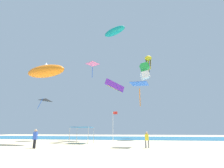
# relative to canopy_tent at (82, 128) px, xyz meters

# --- Properties ---
(ground) EXTENTS (110.00, 110.00, 0.10)m
(ground) POSITION_rel_canopy_tent_xyz_m (4.95, -5.69, -2.10)
(ground) COLOR beige
(ocean_strip) EXTENTS (110.00, 19.87, 0.03)m
(ocean_strip) POSITION_rel_canopy_tent_xyz_m (4.95, 18.92, -2.04)
(ocean_strip) COLOR #1E6B93
(ocean_strip) RESTS_ON ground
(canopy_tent) EXTENTS (2.62, 2.87, 2.18)m
(canopy_tent) POSITION_rel_canopy_tent_xyz_m (0.00, 0.00, 0.00)
(canopy_tent) COLOR #B2B2B7
(canopy_tent) RESTS_ON ground
(person_near_tent) EXTENTS (0.42, 0.38, 1.60)m
(person_near_tent) POSITION_rel_canopy_tent_xyz_m (8.61, -5.21, -1.12)
(person_near_tent) COLOR slate
(person_near_tent) RESTS_ON ground
(person_leftmost) EXTENTS (0.44, 0.44, 1.84)m
(person_leftmost) POSITION_rel_canopy_tent_xyz_m (-2.39, -7.46, -0.98)
(person_leftmost) COLOR black
(person_leftmost) RESTS_ON ground
(banner_flag) EXTENTS (0.61, 0.06, 4.04)m
(banner_flag) POSITION_rel_canopy_tent_xyz_m (4.69, -2.05, 0.35)
(banner_flag) COLOR silver
(banner_flag) RESTS_ON ground
(kite_inflatable_orange) EXTENTS (6.66, 3.19, 2.39)m
(kite_inflatable_orange) POSITION_rel_canopy_tent_xyz_m (-5.52, -1.59, 8.14)
(kite_inflatable_orange) COLOR orange
(kite_diamond_pink) EXTENTS (2.53, 2.53, 2.52)m
(kite_diamond_pink) POSITION_rel_canopy_tent_xyz_m (0.17, 3.55, 10.80)
(kite_diamond_pink) COLOR pink
(kite_box_green) EXTENTS (2.18, 1.92, 3.71)m
(kite_box_green) POSITION_rel_canopy_tent_xyz_m (9.40, 11.50, 11.85)
(kite_box_green) COLOR green
(kite_octopus_yellow) EXTENTS (2.62, 2.62, 4.41)m
(kite_octopus_yellow) POSITION_rel_canopy_tent_xyz_m (10.90, 20.84, 18.42)
(kite_octopus_yellow) COLOR yellow
(kite_delta_black) EXTENTS (3.36, 3.33, 2.18)m
(kite_delta_black) POSITION_rel_canopy_tent_xyz_m (-8.72, 4.75, 5.04)
(kite_delta_black) COLOR black
(kite_parafoil_purple) EXTENTS (5.02, 3.61, 3.55)m
(kite_parafoil_purple) POSITION_rel_canopy_tent_xyz_m (1.61, 20.99, 11.36)
(kite_parafoil_purple) COLOR purple
(kite_inflatable_teal) EXTENTS (5.76, 4.50, 2.18)m
(kite_inflatable_teal) POSITION_rel_canopy_tent_xyz_m (3.16, 9.95, 21.02)
(kite_inflatable_teal) COLOR teal
(kite_diamond_blue) EXTENTS (2.34, 2.34, 2.77)m
(kite_diamond_blue) POSITION_rel_canopy_tent_xyz_m (8.09, -3.54, 4.96)
(kite_diamond_blue) COLOR blue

